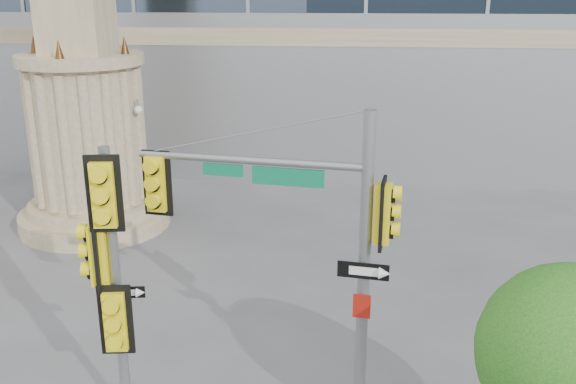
{
  "coord_description": "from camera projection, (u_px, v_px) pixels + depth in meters",
  "views": [
    {
      "loc": [
        1.42,
        -8.54,
        6.95
      ],
      "look_at": [
        0.46,
        2.0,
        3.51
      ],
      "focal_mm": 40.0,
      "sensor_mm": 36.0,
      "label": 1
    }
  ],
  "objects": [
    {
      "name": "monument",
      "position": [
        78.0,
        38.0,
        17.69
      ],
      "size": [
        4.4,
        4.4,
        16.6
      ],
      "color": "gray",
      "rests_on": "ground"
    },
    {
      "name": "main_signal_pole",
      "position": [
        305.0,
        233.0,
        10.03
      ],
      "size": [
        4.02,
        0.94,
        5.23
      ],
      "rotation": [
        0.0,
        0.0,
        -0.15
      ],
      "color": "slate",
      "rests_on": "ground"
    },
    {
      "name": "secondary_signal_pole",
      "position": [
        110.0,
        271.0,
        9.82
      ],
      "size": [
        0.84,
        0.62,
        4.69
      ],
      "rotation": [
        0.0,
        0.0,
        0.14
      ],
      "color": "slate",
      "rests_on": "ground"
    },
    {
      "name": "street_tree",
      "position": [
        571.0,
        361.0,
        8.08
      ],
      "size": [
        2.37,
        2.31,
        3.69
      ],
      "color": "gray",
      "rests_on": "ground"
    }
  ]
}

